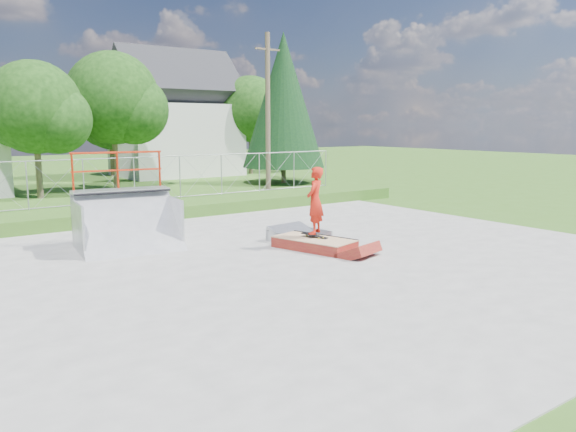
% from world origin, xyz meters
% --- Properties ---
extents(ground, '(120.00, 120.00, 0.00)m').
position_xyz_m(ground, '(0.00, 0.00, 0.00)').
color(ground, '#38611B').
rests_on(ground, ground).
extents(concrete_pad, '(20.00, 16.00, 0.04)m').
position_xyz_m(concrete_pad, '(0.00, 0.00, 0.02)').
color(concrete_pad, gray).
rests_on(concrete_pad, ground).
extents(grass_berm, '(24.00, 3.00, 0.50)m').
position_xyz_m(grass_berm, '(0.00, 9.50, 0.25)').
color(grass_berm, '#38611B').
rests_on(grass_berm, ground).
extents(grind_box, '(1.72, 2.55, 0.35)m').
position_xyz_m(grind_box, '(1.71, 0.98, 0.17)').
color(grind_box, maroon).
rests_on(grind_box, concrete_pad).
extents(quarter_pipe, '(3.05, 2.68, 2.78)m').
position_xyz_m(quarter_pipe, '(-2.59, 4.17, 1.39)').
color(quarter_pipe, '#9EA1A6').
rests_on(quarter_pipe, concrete_pad).
extents(flat_bank_ramp, '(1.64, 1.72, 0.44)m').
position_xyz_m(flat_bank_ramp, '(2.05, 2.13, 0.22)').
color(flat_bank_ramp, '#9EA1A6').
rests_on(flat_bank_ramp, concrete_pad).
extents(skateboard, '(0.56, 0.81, 0.13)m').
position_xyz_m(skateboard, '(1.80, 1.07, 0.39)').
color(skateboard, black).
rests_on(skateboard, grind_box).
extents(skater, '(0.84, 0.78, 1.93)m').
position_xyz_m(skater, '(1.80, 1.07, 1.35)').
color(skater, red).
rests_on(skater, grind_box).
extents(chain_link_fence, '(20.00, 0.06, 1.80)m').
position_xyz_m(chain_link_fence, '(0.00, 10.50, 1.40)').
color(chain_link_fence, '#9FA1A7').
rests_on(chain_link_fence, grass_berm).
extents(gable_house, '(8.40, 6.08, 8.94)m').
position_xyz_m(gable_house, '(9.00, 26.00, 3.84)').
color(gable_house, beige).
rests_on(gable_house, ground).
extents(utility_pole, '(0.24, 0.24, 8.00)m').
position_xyz_m(utility_pole, '(7.50, 12.00, 4.00)').
color(utility_pole, brown).
rests_on(utility_pole, ground).
extents(tree_left_near, '(4.76, 4.48, 6.65)m').
position_xyz_m(tree_left_near, '(-1.75, 17.83, 4.24)').
color(tree_left_near, brown).
rests_on(tree_left_near, ground).
extents(tree_center, '(5.44, 5.12, 7.60)m').
position_xyz_m(tree_center, '(2.78, 19.81, 4.85)').
color(tree_center, brown).
rests_on(tree_center, ground).
extents(tree_right_far, '(5.10, 4.80, 7.12)m').
position_xyz_m(tree_right_far, '(14.27, 23.82, 4.54)').
color(tree_right_far, brown).
rests_on(tree_right_far, ground).
extents(tree_back_mid, '(4.08, 3.84, 5.70)m').
position_xyz_m(tree_back_mid, '(5.21, 27.86, 3.63)').
color(tree_back_mid, brown).
rests_on(tree_back_mid, ground).
extents(conifer_tree, '(5.04, 5.04, 9.10)m').
position_xyz_m(conifer_tree, '(12.00, 17.00, 5.05)').
color(conifer_tree, brown).
rests_on(conifer_tree, ground).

